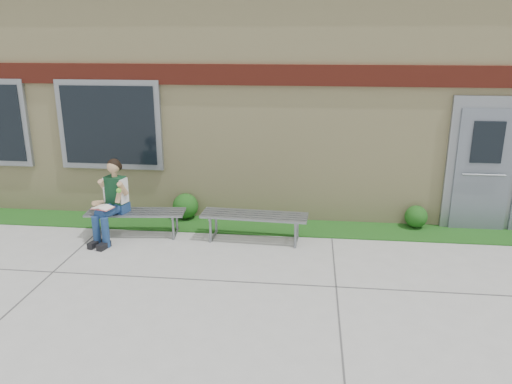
# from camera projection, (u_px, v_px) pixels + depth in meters

# --- Properties ---
(ground) EXTENTS (80.00, 80.00, 0.00)m
(ground) POSITION_uv_depth(u_px,v_px,m) (258.00, 302.00, 6.32)
(ground) COLOR #9E9E99
(ground) RESTS_ON ground
(grass_strip) EXTENTS (16.00, 0.80, 0.02)m
(grass_strip) POSITION_uv_depth(u_px,v_px,m) (274.00, 227.00, 8.78)
(grass_strip) COLOR #184712
(grass_strip) RESTS_ON ground
(school_building) EXTENTS (16.20, 6.22, 4.20)m
(school_building) POSITION_uv_depth(u_px,v_px,m) (286.00, 88.00, 11.38)
(school_building) COLOR beige
(school_building) RESTS_ON ground
(bench_left) EXTENTS (1.67, 0.61, 0.42)m
(bench_left) POSITION_uv_depth(u_px,v_px,m) (136.00, 217.00, 8.36)
(bench_left) COLOR slate
(bench_left) RESTS_ON ground
(bench_right) EXTENTS (1.75, 0.57, 0.45)m
(bench_right) POSITION_uv_depth(u_px,v_px,m) (254.00, 220.00, 8.14)
(bench_right) COLOR slate
(bench_right) RESTS_ON ground
(girl) EXTENTS (0.54, 0.87, 1.33)m
(girl) POSITION_uv_depth(u_px,v_px,m) (111.00, 200.00, 8.10)
(girl) COLOR navy
(girl) RESTS_ON ground
(shrub_mid) EXTENTS (0.47, 0.47, 0.47)m
(shrub_mid) POSITION_uv_depth(u_px,v_px,m) (185.00, 206.00, 9.12)
(shrub_mid) COLOR #184712
(shrub_mid) RESTS_ON grass_strip
(shrub_east) EXTENTS (0.39, 0.39, 0.39)m
(shrub_east) POSITION_uv_depth(u_px,v_px,m) (416.00, 217.00, 8.70)
(shrub_east) COLOR #184712
(shrub_east) RESTS_ON grass_strip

